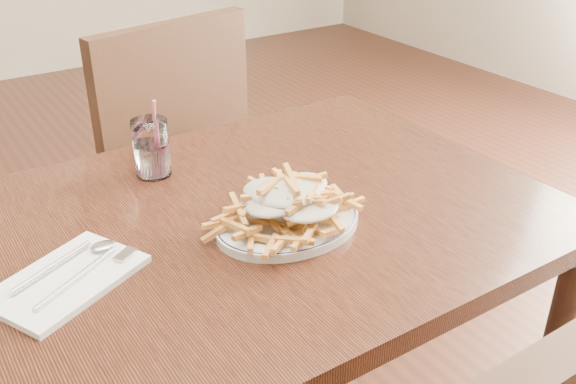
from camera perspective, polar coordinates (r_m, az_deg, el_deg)
table at (r=1.19m, az=-5.68°, el=-5.85°), size 1.20×0.80×0.75m
chair_far at (r=1.82m, az=-11.46°, el=2.23°), size 0.53×0.53×0.97m
fries_plate at (r=1.11m, az=-0.00°, el=-2.75°), size 0.28×0.25×0.02m
loaded_fries at (r=1.09m, az=-0.00°, el=-0.59°), size 0.25×0.19×0.07m
napkin at (r=1.04m, az=-19.10°, el=-7.38°), size 0.26×0.23×0.01m
cutlery at (r=1.04m, az=-19.30°, el=-6.81°), size 0.20×0.17×0.01m
water_glass at (r=1.31m, az=-12.01°, el=3.58°), size 0.07×0.07×0.16m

